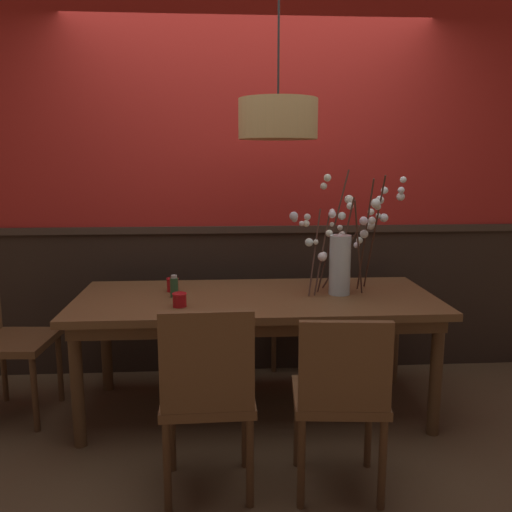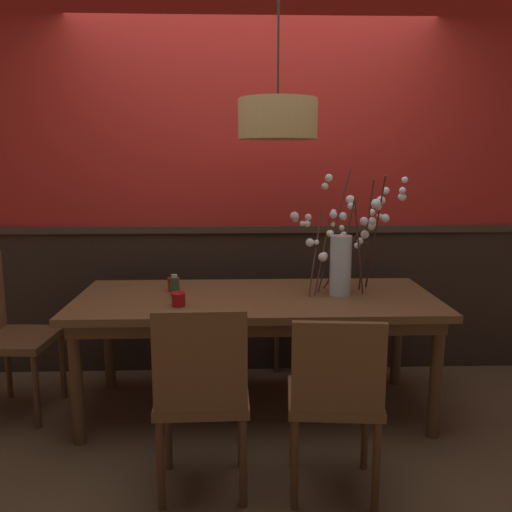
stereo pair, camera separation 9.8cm
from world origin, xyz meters
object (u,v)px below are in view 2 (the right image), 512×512
at_px(chair_near_side_right, 335,394).
at_px(candle_holder_nearer_edge, 174,284).
at_px(chair_far_side_right, 300,293).
at_px(chair_head_west_end, 4,327).
at_px(chair_far_side_left, 216,295).
at_px(condiment_bottle, 174,286).
at_px(dining_table, 256,308).
at_px(vase_with_blossoms, 343,252).
at_px(candle_holder_nearer_center, 179,299).
at_px(chair_near_side_left, 202,391).
at_px(pendant_lamp, 278,119).

relative_size(chair_near_side_right, candle_holder_nearer_edge, 10.36).
height_order(chair_far_side_right, chair_head_west_end, chair_head_west_end).
xyz_separation_m(chair_far_side_right, candle_holder_nearer_edge, (-0.88, -0.70, 0.24)).
relative_size(chair_far_side_left, condiment_bottle, 6.81).
relative_size(dining_table, vase_with_blossoms, 2.87).
height_order(chair_far_side_right, candle_holder_nearer_center, chair_far_side_right).
height_order(chair_near_side_right, chair_head_west_end, chair_head_west_end).
relative_size(chair_near_side_right, chair_far_side_left, 0.97).
distance_m(chair_near_side_right, chair_far_side_right, 1.73).
distance_m(dining_table, candle_holder_nearer_edge, 0.55).
height_order(chair_far_side_left, vase_with_blossoms, vase_with_blossoms).
bearing_deg(chair_near_side_left, dining_table, 72.32).
distance_m(dining_table, chair_head_west_end, 1.53).
relative_size(chair_far_side_right, candle_holder_nearer_center, 11.85).
distance_m(dining_table, pendant_lamp, 1.12).
xyz_separation_m(chair_near_side_right, candle_holder_nearer_center, (-0.77, 0.67, 0.27)).
relative_size(chair_near_side_right, chair_head_west_end, 0.89).
height_order(chair_near_side_right, chair_far_side_right, chair_far_side_right).
distance_m(chair_head_west_end, chair_far_side_left, 1.51).
relative_size(vase_with_blossoms, condiment_bottle, 5.64).
relative_size(chair_head_west_end, candle_holder_nearer_center, 12.02).
height_order(chair_near_side_right, candle_holder_nearer_center, chair_near_side_right).
bearing_deg(chair_near_side_left, chair_far_side_right, 69.27).
xyz_separation_m(dining_table, candle_holder_nearer_center, (-0.44, -0.21, 0.12)).
xyz_separation_m(dining_table, vase_with_blossoms, (0.53, 0.03, 0.34)).
relative_size(candle_holder_nearer_center, candle_holder_nearer_edge, 0.96).
bearing_deg(chair_near_side_left, condiment_bottle, 103.97).
bearing_deg(chair_far_side_right, pendant_lamp, -105.62).
relative_size(dining_table, candle_holder_nearer_edge, 25.47).
bearing_deg(candle_holder_nearer_edge, chair_far_side_left, 72.31).
height_order(chair_far_side_left, pendant_lamp, pendant_lamp).
relative_size(dining_table, chair_near_side_right, 2.46).
distance_m(chair_near_side_right, vase_with_blossoms, 1.05).
relative_size(chair_near_side_left, vase_with_blossoms, 1.23).
bearing_deg(candle_holder_nearer_center, chair_head_west_end, 167.70).
height_order(chair_near_side_right, chair_far_side_left, chair_far_side_left).
bearing_deg(pendant_lamp, dining_table, 156.56).
xyz_separation_m(candle_holder_nearer_edge, condiment_bottle, (0.02, -0.14, 0.02)).
bearing_deg(condiment_bottle, pendant_lamp, -5.76).
relative_size(vase_with_blossoms, candle_holder_nearer_edge, 8.86).
relative_size(dining_table, chair_near_side_left, 2.34).
height_order(dining_table, chair_near_side_right, chair_near_side_right).
bearing_deg(candle_holder_nearer_edge, chair_head_west_end, -173.13).
xyz_separation_m(vase_with_blossoms, pendant_lamp, (-0.41, -0.08, 0.78)).
bearing_deg(vase_with_blossoms, chair_near_side_right, -102.54).
height_order(chair_head_west_end, vase_with_blossoms, vase_with_blossoms).
height_order(candle_holder_nearer_center, pendant_lamp, pendant_lamp).
distance_m(chair_far_side_right, chair_head_west_end, 2.07).
height_order(chair_near_side_left, candle_holder_nearer_edge, chair_near_side_left).
bearing_deg(pendant_lamp, condiment_bottle, 174.24).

